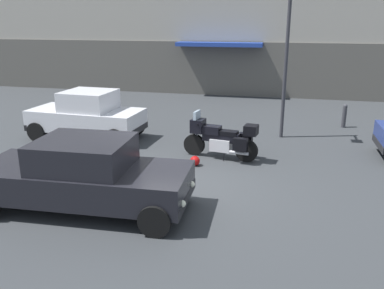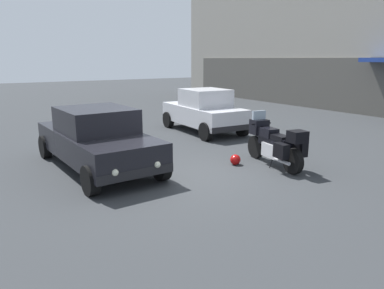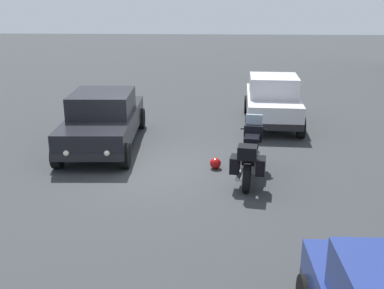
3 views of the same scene
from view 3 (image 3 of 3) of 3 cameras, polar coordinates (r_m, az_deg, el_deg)
name	(u,v)px [view 3 (image 3 of 3)]	position (r m, az deg, el deg)	size (l,w,h in m)	color
ground_plane	(154,167)	(11.63, -4.65, -2.80)	(80.00, 80.00, 0.00)	#2D3033
motorcycle	(250,154)	(10.76, 7.21, -1.13)	(2.25, 0.92, 1.36)	black
helmet	(215,163)	(11.46, 2.91, -2.34)	(0.28, 0.28, 0.28)	#990C0C
car_hatchback_near	(272,101)	(15.42, 9.91, 5.36)	(3.94, 1.96, 1.64)	silver
car_sedan_far	(103,119)	(13.25, -10.87, 3.11)	(4.64, 2.09, 1.56)	black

